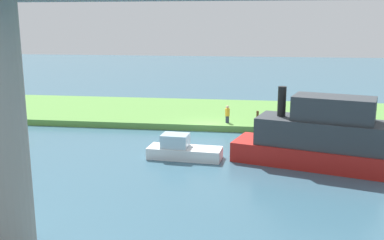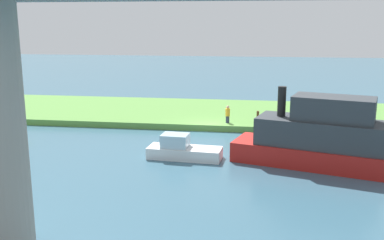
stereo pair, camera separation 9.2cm
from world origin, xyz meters
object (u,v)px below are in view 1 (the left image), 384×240
(person_on_bank, at_px, (227,114))
(houseboat_blue, at_px, (182,150))
(mooring_post, at_px, (257,117))
(motorboat_white, at_px, (316,137))

(person_on_bank, distance_m, houseboat_blue, 8.59)
(mooring_post, height_order, houseboat_blue, houseboat_blue)
(mooring_post, relative_size, houseboat_blue, 0.21)
(mooring_post, bearing_deg, houseboat_blue, 60.97)
(houseboat_blue, bearing_deg, person_on_bank, -105.29)
(motorboat_white, bearing_deg, houseboat_blue, -1.35)
(person_on_bank, bearing_deg, motorboat_white, 124.23)
(motorboat_white, height_order, houseboat_blue, motorboat_white)
(person_on_bank, height_order, mooring_post, person_on_bank)
(person_on_bank, distance_m, mooring_post, 2.39)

